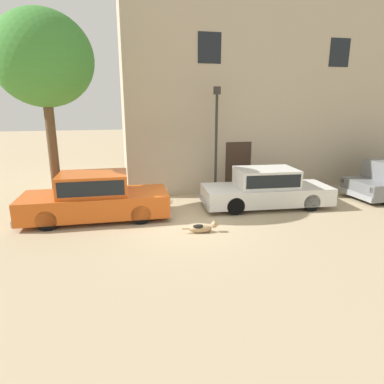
# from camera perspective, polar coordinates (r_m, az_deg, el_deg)

# --- Properties ---
(ground_plane) EXTENTS (80.00, 80.00, 0.00)m
(ground_plane) POSITION_cam_1_polar(r_m,az_deg,el_deg) (10.55, -1.24, -5.09)
(ground_plane) COLOR tan
(parked_sedan_nearest) EXTENTS (4.74, 1.83, 1.50)m
(parked_sedan_nearest) POSITION_cam_1_polar(r_m,az_deg,el_deg) (11.04, -16.28, -0.77)
(parked_sedan_nearest) COLOR #D15619
(parked_sedan_nearest) RESTS_ON ground_plane
(parked_sedan_second) EXTENTS (4.75, 1.99, 1.40)m
(parked_sedan_second) POSITION_cam_1_polar(r_m,az_deg,el_deg) (12.18, 12.62, 0.69)
(parked_sedan_second) COLOR silver
(parked_sedan_second) RESTS_ON ground_plane
(apartment_block) EXTENTS (12.96, 5.89, 8.34)m
(apartment_block) POSITION_cam_1_polar(r_m,az_deg,el_deg) (17.21, 11.10, 16.52)
(apartment_block) COLOR tan
(apartment_block) RESTS_ON ground_plane
(stray_dog_spotted) EXTENTS (1.09, 0.28, 0.35)m
(stray_dog_spotted) POSITION_cam_1_polar(r_m,az_deg,el_deg) (9.64, 1.79, -6.15)
(stray_dog_spotted) COLOR tan
(stray_dog_spotted) RESTS_ON ground_plane
(street_lamp) EXTENTS (0.22, 0.22, 4.22)m
(street_lamp) POSITION_cam_1_polar(r_m,az_deg,el_deg) (12.82, 4.21, 10.67)
(street_lamp) COLOR #2D2B28
(street_lamp) RESTS_ON ground_plane
(acacia_tree_left) EXTENTS (3.08, 2.77, 6.41)m
(acacia_tree_left) POSITION_cam_1_polar(r_m,az_deg,el_deg) (11.97, -24.19, 19.93)
(acacia_tree_left) COLOR brown
(acacia_tree_left) RESTS_ON ground_plane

